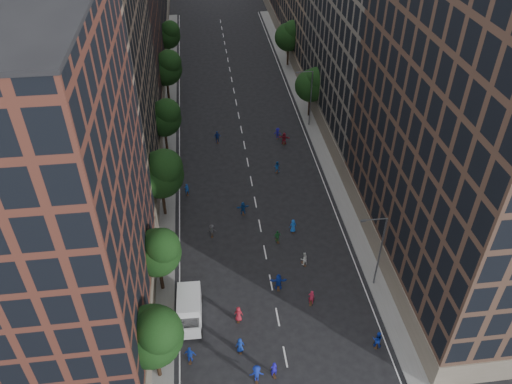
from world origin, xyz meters
TOP-DOWN VIEW (x-y plane):
  - ground at (0.00, 40.00)m, footprint 240.00×240.00m
  - sidewalk_left at (-12.00, 47.50)m, footprint 4.00×105.00m
  - sidewalk_right at (12.00, 47.50)m, footprint 4.00×105.00m
  - bldg_left_a at (-19.00, 11.00)m, footprint 14.00×22.00m
  - bldg_left_b at (-19.00, 35.00)m, footprint 14.00×26.00m
  - bldg_left_c at (-19.00, 58.00)m, footprint 14.00×20.00m
  - bldg_right_a at (19.00, 15.00)m, footprint 14.00×30.00m
  - bldg_right_b at (19.00, 44.00)m, footprint 14.00×28.00m
  - tree_left_0 at (-11.01, 3.85)m, footprint 5.20×5.20m
  - tree_left_1 at (-11.02, 13.86)m, footprint 4.80×4.80m
  - tree_left_2 at (-10.99, 25.83)m, footprint 5.60×5.60m
  - tree_left_3 at (-11.02, 39.85)m, footprint 5.00×5.00m
  - tree_left_4 at (-11.00, 55.84)m, footprint 5.40×5.40m
  - tree_left_5 at (-11.02, 71.86)m, footprint 4.80×4.80m
  - tree_right_a at (11.38, 47.85)m, footprint 5.00×5.00m
  - tree_right_b at (11.39, 67.85)m, footprint 5.20×5.20m
  - streetlamp_near at (10.37, 12.00)m, footprint 2.64×0.22m
  - streetlamp_far at (10.37, 45.00)m, footprint 2.64×0.22m
  - cargo_van at (-8.45, 9.78)m, footprint 2.50×5.11m
  - skater_0 at (-3.99, 5.62)m, footprint 0.82×0.55m
  - skater_1 at (-1.32, 2.83)m, footprint 0.69×0.52m
  - skater_2 at (8.50, 4.64)m, footprint 1.12×1.01m
  - skater_3 at (-2.86, 2.53)m, footprint 1.24×0.76m
  - skater_4 at (-8.50, 5.11)m, footprint 1.16×0.70m
  - skater_5 at (0.63, 12.57)m, footprint 1.83×0.71m
  - skater_6 at (-3.81, 9.09)m, footprint 0.95×0.72m
  - skater_7 at (3.58, 10.27)m, footprint 0.75×0.62m
  - skater_8 at (3.90, 15.64)m, footprint 0.94×0.83m
  - skater_9 at (-5.73, 21.45)m, footprint 1.07×0.68m
  - skater_10 at (1.62, 19.56)m, footprint 0.96×0.55m
  - skater_11 at (-1.77, 24.96)m, footprint 1.60×0.67m
  - skater_12 at (3.68, 21.00)m, footprint 0.88×0.62m
  - skater_13 at (-8.50, 29.66)m, footprint 0.64×0.49m
  - skater_14 at (3.68, 33.21)m, footprint 0.93×0.84m
  - skater_15 at (5.14, 41.83)m, footprint 1.20×0.88m
  - skater_16 at (-3.87, 41.72)m, footprint 1.10×0.54m
  - skater_17 at (5.83, 40.11)m, footprint 1.76×1.01m

SIDE VIEW (x-z plane):
  - ground at x=0.00m, z-range 0.00..0.00m
  - sidewalk_left at x=-12.00m, z-range 0.00..0.15m
  - sidewalk_right at x=12.00m, z-range 0.00..0.15m
  - skater_10 at x=1.62m, z-range 0.00..1.54m
  - skater_9 at x=-5.73m, z-range 0.00..1.57m
  - skater_14 at x=3.68m, z-range 0.00..1.59m
  - skater_13 at x=-8.50m, z-range 0.00..1.59m
  - skater_8 at x=3.90m, z-range 0.00..1.62m
  - skater_0 at x=-3.99m, z-range 0.00..1.64m
  - skater_11 at x=-1.77m, z-range 0.00..1.67m
  - skater_15 at x=5.14m, z-range 0.00..1.67m
  - skater_12 at x=3.68m, z-range 0.00..1.70m
  - skater_1 at x=-1.32m, z-range 0.00..1.71m
  - skater_6 at x=-3.81m, z-range 0.00..1.73m
  - skater_7 at x=3.58m, z-range 0.00..1.75m
  - skater_17 at x=5.83m, z-range 0.00..1.80m
  - skater_16 at x=-3.87m, z-range 0.00..1.81m
  - skater_4 at x=-8.50m, z-range 0.00..1.85m
  - skater_2 at x=8.50m, z-range 0.00..1.87m
  - skater_3 at x=-2.86m, z-range 0.00..1.87m
  - skater_5 at x=0.63m, z-range 0.00..1.94m
  - cargo_van at x=-8.45m, z-range 0.07..2.75m
  - streetlamp_near at x=10.37m, z-range 0.64..9.70m
  - streetlamp_far at x=10.37m, z-range 0.64..9.70m
  - tree_left_1 at x=-11.02m, z-range 1.45..9.66m
  - tree_right_a at x=11.38m, z-range 1.43..9.83m
  - tree_left_5 at x=-11.02m, z-range 1.51..9.84m
  - tree_left_3 at x=-11.02m, z-range 1.53..10.11m
  - tree_left_0 at x=-11.01m, z-range 1.54..10.37m
  - tree_right_b at x=11.39m, z-range 1.54..10.37m
  - tree_left_4 at x=-11.00m, z-range 1.56..10.63m
  - tree_left_2 at x=-10.99m, z-range 1.63..11.08m
  - bldg_left_c at x=-19.00m, z-range 0.00..28.00m
  - bldg_left_a at x=-19.00m, z-range 0.00..30.00m
  - bldg_right_b at x=19.00m, z-range 0.00..33.00m
  - bldg_left_b at x=-19.00m, z-range 0.00..34.00m
  - bldg_right_a at x=19.00m, z-range 0.00..36.00m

